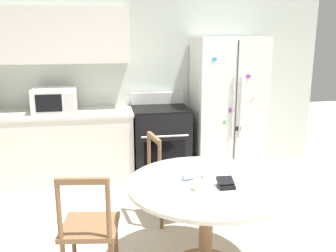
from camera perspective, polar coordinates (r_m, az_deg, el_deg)
The scene contains 11 objects.
back_wall at distance 5.08m, azimuth -8.46°, elevation 9.07°, with size 5.20×0.44×2.60m.
kitchen_counter at distance 5.02m, azimuth -17.61°, elevation -3.07°, with size 2.14×0.64×0.90m.
refrigerator at distance 5.06m, azimuth 8.94°, elevation 2.93°, with size 0.88×0.72×1.82m.
oven_range at distance 4.99m, azimuth -1.11°, elevation -2.29°, with size 0.72×0.68×1.08m.
microwave at distance 4.88m, azimuth -16.86°, elevation 3.78°, with size 0.53×0.40×0.30m.
dining_table at distance 2.97m, azimuth 5.92°, elevation -11.01°, with size 1.24×1.24×0.75m.
dining_chair_left at distance 2.98m, azimuth -11.91°, elevation -14.98°, with size 0.47×0.47×0.90m.
dining_chair_far at distance 3.81m, azimuth 0.23°, elevation -8.05°, with size 0.48×0.48×0.90m.
candle_glass at distance 2.76m, azimuth 4.76°, elevation -9.08°, with size 0.09×0.09×0.08m.
folded_napkin at distance 2.96m, azimuth 3.85°, elevation -7.56°, with size 0.19×0.10×0.05m.
wallet at distance 2.83m, azimuth 8.78°, elevation -8.70°, with size 0.12×0.13×0.07m.
Camera 1 is at (-0.43, -2.47, 1.86)m, focal length 40.00 mm.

